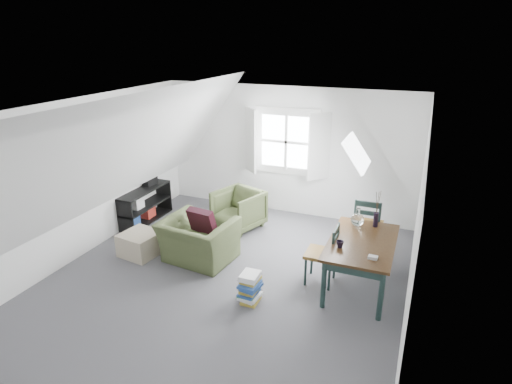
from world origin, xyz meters
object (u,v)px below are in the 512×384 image
at_px(dining_table, 362,247).
at_px(dining_chair_near, 324,253).
at_px(armchair_far, 239,227).
at_px(dining_chair_far, 367,225).
at_px(magazine_stack, 250,288).
at_px(armchair_near, 199,260).
at_px(media_shelf, 143,207).
at_px(ottoman, 141,244).

relative_size(dining_table, dining_chair_near, 1.62).
relative_size(armchair_far, dining_chair_far, 0.81).
height_order(dining_chair_far, magazine_stack, dining_chair_far).
height_order(armchair_far, magazine_stack, magazine_stack).
xyz_separation_m(dining_table, magazine_stack, (-1.30, -0.89, -0.43)).
height_order(dining_table, magazine_stack, dining_table).
bearing_deg(armchair_near, armchair_far, -87.11).
bearing_deg(dining_table, media_shelf, 173.52).
relative_size(armchair_near, media_shelf, 0.85).
xyz_separation_m(armchair_near, armchair_far, (0.08, 1.36, 0.00)).
distance_m(dining_chair_far, media_shelf, 4.16).
height_order(dining_table, dining_chair_near, dining_chair_near).
bearing_deg(dining_chair_far, media_shelf, 8.70).
distance_m(armchair_near, media_shelf, 1.98).
xyz_separation_m(armchair_far, dining_chair_far, (2.34, -0.15, 0.51)).
relative_size(ottoman, dining_chair_far, 0.58).
xyz_separation_m(ottoman, magazine_stack, (2.16, -0.54, 0.02)).
height_order(dining_chair_near, magazine_stack, dining_chair_near).
bearing_deg(dining_chair_far, dining_chair_near, 72.95).
height_order(armchair_near, dining_table, dining_table).
height_order(ottoman, dining_table, dining_table).
xyz_separation_m(armchair_near, dining_chair_near, (1.97, 0.10, 0.47)).
relative_size(armchair_near, ottoman, 1.89).
bearing_deg(armchair_far, media_shelf, -147.02).
bearing_deg(magazine_stack, ottoman, 165.86).
xyz_separation_m(ottoman, media_shelf, (-0.75, 1.11, 0.10)).
bearing_deg(dining_chair_near, dining_table, 107.25).
relative_size(ottoman, dining_table, 0.38).
bearing_deg(media_shelf, magazine_stack, -26.70).
bearing_deg(armchair_far, magazine_stack, -42.70).
distance_m(armchair_far, magazine_stack, 2.37).
bearing_deg(media_shelf, armchair_far, 16.45).
bearing_deg(armchair_near, magazine_stack, 154.75).
height_order(media_shelf, magazine_stack, media_shelf).
relative_size(armchair_near, dining_chair_far, 1.09).
height_order(ottoman, media_shelf, media_shelf).
bearing_deg(dining_chair_near, media_shelf, -92.30).
height_order(armchair_far, media_shelf, media_shelf).
bearing_deg(magazine_stack, media_shelf, 150.43).
bearing_deg(armchair_near, ottoman, 16.70).
bearing_deg(ottoman, armchair_far, 55.69).
relative_size(dining_table, magazine_stack, 3.60).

